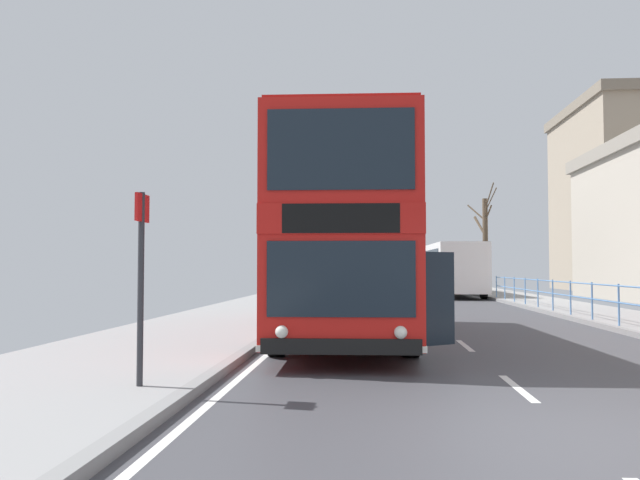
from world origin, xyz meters
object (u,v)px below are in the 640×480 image
at_px(double_decker_bus_main, 346,240).
at_px(background_bus_far_lane, 450,268).
at_px(bare_tree_far_00, 485,241).
at_px(bus_stop_sign_near, 141,265).

xyz_separation_m(double_decker_bus_main, background_bus_far_lane, (5.26, 22.99, -0.66)).
bearing_deg(bare_tree_far_00, bus_stop_sign_near, -107.02).
distance_m(background_bus_far_lane, bare_tree_far_00, 5.27).
xyz_separation_m(background_bus_far_lane, bus_stop_sign_near, (-7.64, -29.94, 0.05)).
bearing_deg(bus_stop_sign_near, background_bus_far_lane, 75.69).
bearing_deg(bare_tree_far_00, background_bus_far_lane, -124.06).
relative_size(background_bus_far_lane, bare_tree_far_00, 1.61).
distance_m(double_decker_bus_main, bus_stop_sign_near, 7.37).
distance_m(double_decker_bus_main, background_bus_far_lane, 23.59).
bearing_deg(bare_tree_far_00, double_decker_bus_main, -106.53).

